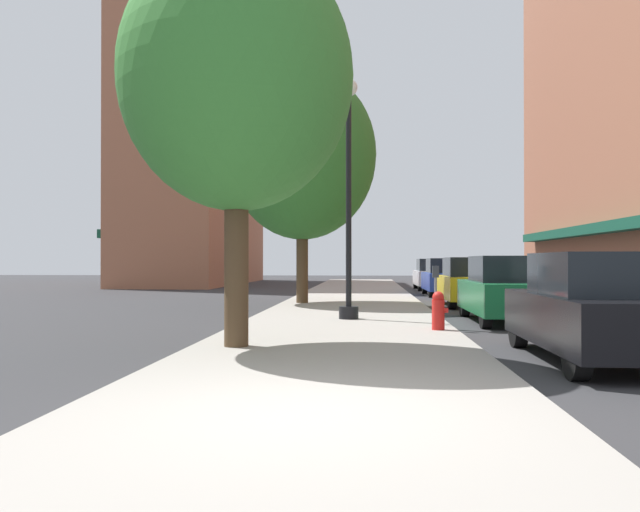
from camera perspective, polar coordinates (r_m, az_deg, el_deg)
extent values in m
plane|color=#2D2D30|center=(24.33, 12.43, -4.06)|extent=(90.00, 90.00, 0.00)
cube|color=gray|center=(25.08, 2.99, -3.83)|extent=(4.80, 50.00, 0.12)
cube|color=#144C38|center=(30.19, 25.84, 2.56)|extent=(0.90, 34.00, 0.50)
cube|color=#9E6047|center=(45.33, -10.75, 10.13)|extent=(6.00, 18.00, 19.73)
cube|color=#144C38|center=(45.57, -14.84, 1.52)|extent=(0.90, 15.30, 0.50)
cylinder|color=black|center=(15.79, 2.56, -5.04)|extent=(0.48, 0.48, 0.30)
cylinder|color=black|center=(15.81, 2.56, 4.94)|extent=(0.14, 0.14, 5.20)
sphere|color=silver|center=(16.31, 2.55, 14.71)|extent=(0.44, 0.44, 0.44)
cylinder|color=red|center=(13.46, 10.44, -5.15)|extent=(0.26, 0.26, 0.62)
sphere|color=red|center=(13.44, 10.44, -3.62)|extent=(0.24, 0.24, 0.24)
cylinder|color=red|center=(13.47, 11.04, -4.76)|extent=(0.12, 0.10, 0.10)
cylinder|color=slate|center=(14.44, 10.22, -3.97)|extent=(0.06, 0.06, 1.05)
cube|color=#33383D|center=(14.41, 10.22, -1.37)|extent=(0.14, 0.09, 0.26)
cylinder|color=#4C3823|center=(21.81, -1.59, -0.03)|extent=(0.40, 0.40, 3.15)
ellipsoid|color=#2D6B28|center=(22.11, -1.59, 8.98)|extent=(5.03, 5.03, 5.78)
cylinder|color=#4C3823|center=(10.74, -7.43, 0.08)|extent=(0.40, 0.40, 3.02)
ellipsoid|color=#387F33|center=(11.17, -7.41, 15.49)|extent=(3.89, 3.89, 4.47)
cylinder|color=black|center=(12.00, 17.18, -6.23)|extent=(0.22, 0.64, 0.64)
cylinder|color=black|center=(12.44, 24.24, -6.01)|extent=(0.22, 0.64, 0.64)
cylinder|color=black|center=(8.93, 21.82, -8.22)|extent=(0.22, 0.64, 0.64)
cube|color=black|center=(10.65, 23.22, -5.22)|extent=(1.80, 4.30, 0.76)
cube|color=black|center=(10.47, 23.48, -1.46)|extent=(1.56, 2.20, 0.64)
cylinder|color=black|center=(18.22, 12.70, -4.26)|extent=(0.22, 0.64, 0.64)
cylinder|color=black|center=(18.51, 17.49, -4.19)|extent=(0.22, 0.64, 0.64)
cylinder|color=black|center=(15.07, 14.49, -5.06)|extent=(0.22, 0.64, 0.64)
cylinder|color=black|center=(15.42, 20.23, -4.94)|extent=(0.22, 0.64, 0.64)
cube|color=#196638|center=(16.76, 16.14, -3.49)|extent=(1.80, 4.30, 0.76)
cube|color=black|center=(16.60, 16.25, -1.10)|extent=(1.56, 2.20, 0.64)
cylinder|color=black|center=(24.04, 10.64, -3.35)|extent=(0.22, 0.64, 0.64)
cylinder|color=black|center=(24.26, 14.31, -3.31)|extent=(0.22, 0.64, 0.64)
cylinder|color=black|center=(20.87, 11.62, -3.78)|extent=(0.22, 0.64, 0.64)
cylinder|color=black|center=(21.12, 15.83, -3.73)|extent=(0.22, 0.64, 0.64)
cube|color=gold|center=(22.54, 13.06, -2.72)|extent=(1.80, 4.30, 0.76)
cube|color=black|center=(22.38, 13.12, -0.94)|extent=(1.56, 2.20, 0.64)
cylinder|color=black|center=(30.63, 9.26, -2.73)|extent=(0.22, 0.64, 0.64)
cylinder|color=black|center=(30.80, 12.16, -2.71)|extent=(0.22, 0.64, 0.64)
cylinder|color=black|center=(27.44, 9.84, -2.99)|extent=(0.22, 0.64, 0.64)
cylinder|color=black|center=(27.64, 13.07, -2.97)|extent=(0.22, 0.64, 0.64)
cube|color=#1E389E|center=(29.11, 11.07, -2.21)|extent=(1.80, 4.30, 0.76)
cube|color=black|center=(28.94, 11.10, -0.84)|extent=(1.56, 2.20, 0.64)
cylinder|color=black|center=(36.34, 8.47, -2.37)|extent=(0.22, 0.64, 0.64)
cylinder|color=black|center=(36.49, 10.92, -2.36)|extent=(0.22, 0.64, 0.64)
cylinder|color=black|center=(33.15, 8.88, -2.56)|extent=(0.22, 0.64, 0.64)
cylinder|color=black|center=(33.31, 11.56, -2.54)|extent=(0.22, 0.64, 0.64)
cube|color=silver|center=(34.80, 9.95, -1.93)|extent=(1.80, 4.30, 0.76)
cube|color=black|center=(34.64, 9.97, -0.78)|extent=(1.56, 2.20, 0.64)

